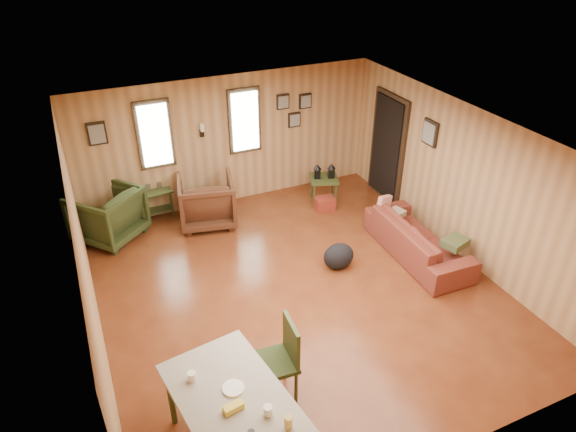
% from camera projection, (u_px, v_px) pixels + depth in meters
% --- Properties ---
extents(room, '(5.54, 6.04, 2.44)m').
position_uv_depth(room, '(303.00, 208.00, 7.18)').
color(room, brown).
rests_on(room, ground).
extents(sofa, '(0.67, 2.07, 0.80)m').
position_uv_depth(sofa, '(419.00, 234.00, 8.09)').
color(sofa, maroon).
rests_on(sofa, ground).
extents(recliner_brown, '(1.10, 1.05, 0.96)m').
position_uv_depth(recliner_brown, '(207.00, 199.00, 8.90)').
color(recliner_brown, '#442314').
rests_on(recliner_brown, ground).
extents(recliner_green, '(1.31, 1.30, 0.99)m').
position_uv_depth(recliner_green, '(107.00, 212.00, 8.48)').
color(recliner_green, '#2C3819').
rests_on(recliner_green, ground).
extents(end_table, '(0.57, 0.53, 0.67)m').
position_uv_depth(end_table, '(156.00, 197.00, 9.16)').
color(end_table, '#38451E').
rests_on(end_table, ground).
extents(side_table, '(0.64, 0.64, 0.81)m').
position_uv_depth(side_table, '(324.00, 176.00, 9.49)').
color(side_table, '#38451E').
rests_on(side_table, ground).
extents(cooler, '(0.38, 0.29, 0.25)m').
position_uv_depth(cooler, '(325.00, 204.00, 9.47)').
color(cooler, maroon).
rests_on(cooler, ground).
extents(backpack, '(0.54, 0.44, 0.42)m').
position_uv_depth(backpack, '(339.00, 256.00, 7.90)').
color(backpack, black).
rests_on(backpack, ground).
extents(sofa_pillows, '(0.80, 1.61, 0.33)m').
position_uv_depth(sofa_pillows, '(420.00, 225.00, 8.15)').
color(sofa_pillows, '#444C2A').
rests_on(sofa_pillows, sofa).
extents(dining_table, '(1.19, 1.73, 1.05)m').
position_uv_depth(dining_table, '(234.00, 405.00, 4.90)').
color(dining_table, '#9D9684').
rests_on(dining_table, ground).
extents(dining_chair, '(0.49, 0.49, 1.02)m').
position_uv_depth(dining_chair, '(281.00, 356.00, 5.66)').
color(dining_chair, '#2C3819').
rests_on(dining_chair, ground).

